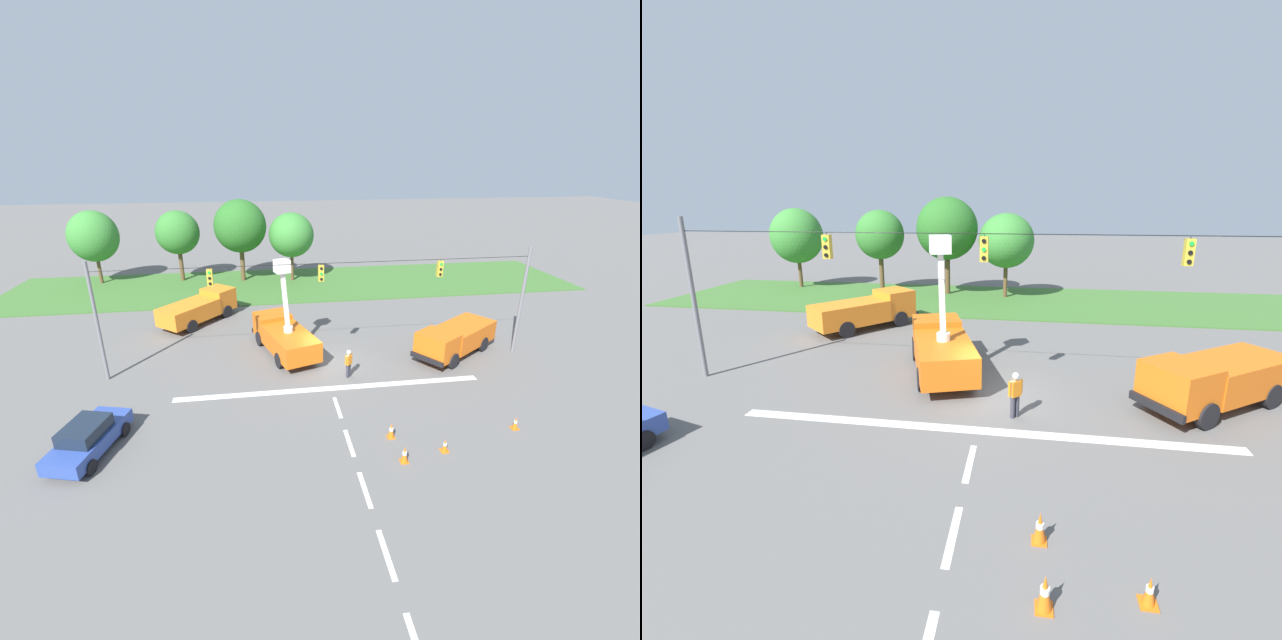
{
  "view_description": "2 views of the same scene",
  "coord_description": "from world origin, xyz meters",
  "views": [
    {
      "loc": [
        -3.74,
        -24.09,
        12.61
      ],
      "look_at": [
        -0.04,
        1.21,
        2.59
      ],
      "focal_mm": 24.0,
      "sensor_mm": 36.0,
      "label": 1
    },
    {
      "loc": [
        1.52,
        -16.41,
        7.64
      ],
      "look_at": [
        -1.7,
        4.44,
        1.97
      ],
      "focal_mm": 24.0,
      "sensor_mm": 36.0,
      "label": 2
    }
  ],
  "objects": [
    {
      "name": "tree_east",
      "position": [
        -0.32,
        19.46,
        4.81
      ],
      "size": [
        4.57,
        4.96,
        7.06
      ],
      "color": "brown",
      "rests_on": "ground"
    },
    {
      "name": "tree_west",
      "position": [
        -11.72,
        21.0,
        5.06
      ],
      "size": [
        4.38,
        3.88,
        7.27
      ],
      "color": "brown",
      "rests_on": "ground"
    },
    {
      "name": "road_worker",
      "position": [
        1.25,
        -1.8,
        1.0
      ],
      "size": [
        0.52,
        0.47,
        1.77
      ],
      "color": "#383842",
      "rests_on": "ground"
    },
    {
      "name": "signal_gantry",
      "position": [
        0.05,
        -0.0,
        4.43
      ],
      "size": [
        26.2,
        0.33,
        7.2
      ],
      "color": "slate",
      "rests_on": "ground"
    },
    {
      "name": "ground_plane",
      "position": [
        0.0,
        0.0,
        0.0
      ],
      "size": [
        200.0,
        200.0,
        0.0
      ],
      "primitive_type": "plane",
      "color": "#605E5B"
    },
    {
      "name": "utility_truck_bucket_lift",
      "position": [
        -2.32,
        2.17,
        1.31
      ],
      "size": [
        4.37,
        7.03,
        6.38
      ],
      "color": "orange",
      "rests_on": "ground"
    },
    {
      "name": "traffic_cone_mid_right",
      "position": [
        8.25,
        -8.08,
        0.31
      ],
      "size": [
        0.36,
        0.36,
        0.65
      ],
      "color": "orange",
      "rests_on": "ground"
    },
    {
      "name": "tree_far_west",
      "position": [
        -19.85,
        21.15,
        4.88
      ],
      "size": [
        4.83,
        4.42,
        7.41
      ],
      "color": "brown",
      "rests_on": "ground"
    },
    {
      "name": "utility_truck_support_near",
      "position": [
        8.88,
        0.29,
        1.17
      ],
      "size": [
        6.75,
        5.63,
        2.08
      ],
      "color": "orange",
      "rests_on": "ground"
    },
    {
      "name": "traffic_cone_foreground_right",
      "position": [
        2.1,
        -9.63,
        0.4
      ],
      "size": [
        0.36,
        0.36,
        0.8
      ],
      "color": "orange",
      "rests_on": "ground"
    },
    {
      "name": "traffic_cone_mid_left",
      "position": [
        4.14,
        -9.21,
        0.31
      ],
      "size": [
        0.36,
        0.36,
        0.64
      ],
      "color": "orange",
      "rests_on": "ground"
    },
    {
      "name": "traffic_cone_foreground_left",
      "position": [
        2.04,
        -7.88,
        0.39
      ],
      "size": [
        0.36,
        0.36,
        0.79
      ],
      "color": "orange",
      "rests_on": "ground"
    },
    {
      "name": "grass_verge",
      "position": [
        0.0,
        18.0,
        0.05
      ],
      "size": [
        56.0,
        12.0,
        0.1
      ],
      "primitive_type": "cube",
      "color": "#3D6B2D",
      "rests_on": "ground"
    },
    {
      "name": "utility_truck_support_far",
      "position": [
        -8.53,
        8.81,
        1.2
      ],
      "size": [
        6.06,
        6.56,
        2.24
      ],
      "color": "orange",
      "rests_on": "ground"
    },
    {
      "name": "tree_centre",
      "position": [
        -5.41,
        20.13,
        5.7
      ],
      "size": [
        5.25,
        5.15,
        8.36
      ],
      "color": "brown",
      "rests_on": "ground"
    },
    {
      "name": "sedan_blue",
      "position": [
        -11.67,
        -6.95,
        0.79
      ],
      "size": [
        2.8,
        4.61,
        1.56
      ],
      "color": "#2D4799",
      "rests_on": "ground"
    },
    {
      "name": "lane_markings",
      "position": [
        0.0,
        -4.49,
        0.0
      ],
      "size": [
        17.6,
        15.25,
        0.01
      ],
      "color": "silver",
      "rests_on": "ground"
    }
  ]
}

